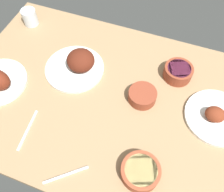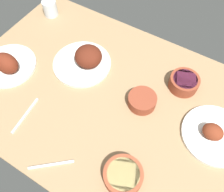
% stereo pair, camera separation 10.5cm
% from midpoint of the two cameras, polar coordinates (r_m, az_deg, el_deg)
% --- Properties ---
extents(dining_table, '(1.40, 0.90, 0.04)m').
position_cam_midpoint_polar(dining_table, '(1.08, 2.76, -1.34)').
color(dining_table, '#937551').
rests_on(dining_table, ground).
extents(plate_far_side, '(0.28, 0.28, 0.11)m').
position_cam_midpoint_polar(plate_far_side, '(1.15, -3.67, 8.37)').
color(plate_far_side, silver).
rests_on(plate_far_side, dining_table).
extents(plate_near_viewer, '(0.27, 0.27, 0.07)m').
position_cam_midpoint_polar(plate_near_viewer, '(1.07, 25.63, -8.36)').
color(plate_near_viewer, silver).
rests_on(plate_near_viewer, dining_table).
extents(plate_center_main, '(0.26, 0.26, 0.11)m').
position_cam_midpoint_polar(plate_center_main, '(1.22, -21.25, 6.79)').
color(plate_center_main, silver).
rests_on(plate_center_main, dining_table).
extents(bowl_onions, '(0.13, 0.13, 0.06)m').
position_cam_midpoint_polar(bowl_onions, '(1.14, 19.20, 2.87)').
color(bowl_onions, brown).
rests_on(bowl_onions, dining_table).
extents(bowl_cream, '(0.12, 0.12, 0.05)m').
position_cam_midpoint_polar(bowl_cream, '(1.04, 10.00, -1.25)').
color(bowl_cream, brown).
rests_on(bowl_cream, dining_table).
extents(bowl_pasta, '(0.14, 0.14, 0.05)m').
position_cam_midpoint_polar(bowl_pasta, '(0.91, 6.12, -18.42)').
color(bowl_pasta, brown).
rests_on(bowl_pasta, dining_table).
extents(water_tumbler, '(0.08, 0.08, 0.08)m').
position_cam_midpoint_polar(water_tumbler, '(1.44, -12.31, 19.50)').
color(water_tumbler, silver).
rests_on(water_tumbler, dining_table).
extents(fork_loose, '(0.14, 0.12, 0.01)m').
position_cam_midpoint_polar(fork_loose, '(0.96, -11.04, -15.94)').
color(fork_loose, silver).
rests_on(fork_loose, dining_table).
extents(spoon_loose, '(0.03, 0.18, 0.01)m').
position_cam_midpoint_polar(spoon_loose, '(1.07, -17.19, -4.62)').
color(spoon_loose, silver).
rests_on(spoon_loose, dining_table).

